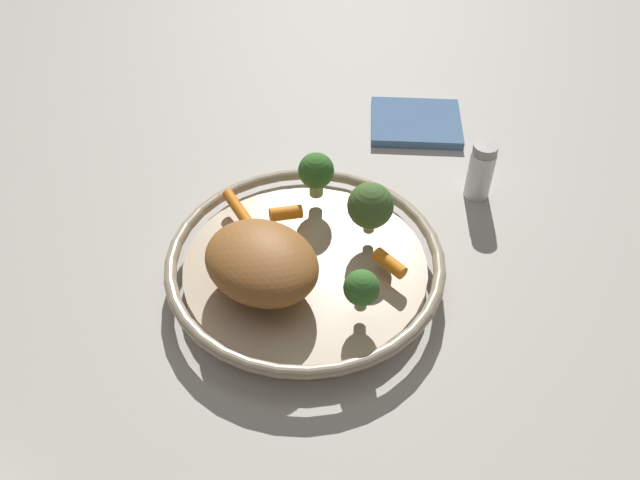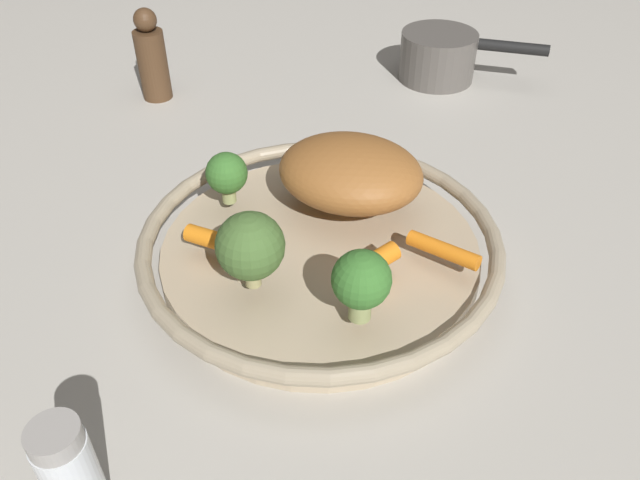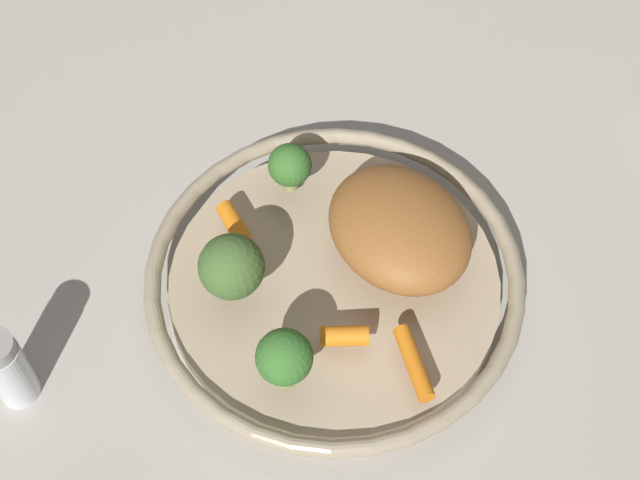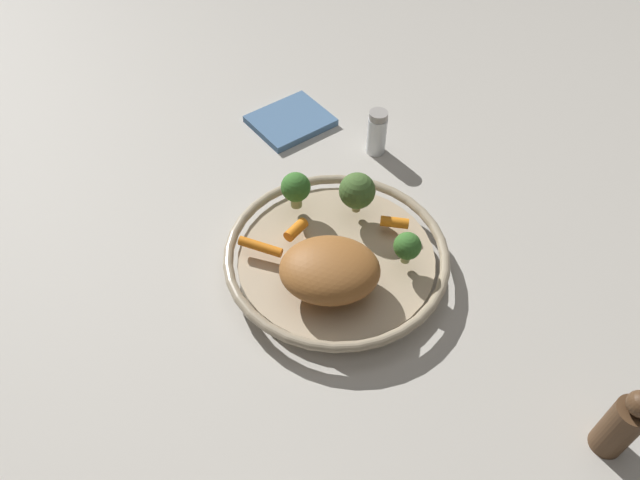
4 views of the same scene
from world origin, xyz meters
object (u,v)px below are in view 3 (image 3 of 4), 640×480
Objects in this scene: baby_carrot_left at (345,336)px; broccoli_floret_mid at (231,267)px; broccoli_floret_large at (284,358)px; broccoli_floret_edge at (290,166)px; baby_carrot_near_rim at (414,363)px; baby_carrot_right at (234,223)px; serving_bowl at (334,283)px; roast_chicken_piece at (400,228)px; salt_shaker at (7,369)px.

baby_carrot_left is 0.59× the size of broccoli_floret_mid.
broccoli_floret_large is 0.20m from broccoli_floret_edge.
baby_carrot_near_rim is 0.22m from broccoli_floret_edge.
baby_carrot_near_rim is 0.11m from broccoli_floret_large.
baby_carrot_left reaches higher than baby_carrot_near_rim.
baby_carrot_right is 0.64× the size of baby_carrot_near_rim.
baby_carrot_right is 0.16m from broccoli_floret_large.
baby_carrot_near_rim is at bearing 4.59° from baby_carrot_right.
broccoli_floret_edge is (-0.15, 0.08, 0.02)m from baby_carrot_left.
serving_bowl is 4.87× the size of broccoli_floret_mid.
broccoli_floret_large is (0.15, -0.07, 0.03)m from baby_carrot_right.
broccoli_floret_edge is at bearing 159.77° from serving_bowl.
roast_chicken_piece reaches higher than salt_shaker.
salt_shaker is at bearing -133.34° from baby_carrot_near_rim.
broccoli_floret_large is (-0.07, -0.09, 0.03)m from baby_carrot_near_rim.
serving_bowl is at bearing 60.03° from broccoli_floret_mid.
salt_shaker is (-0.18, -0.22, -0.01)m from baby_carrot_left.
broccoli_floret_edge is (-0.10, 0.04, 0.05)m from serving_bowl.
baby_carrot_left is at bearing -156.55° from baby_carrot_near_rim.
baby_carrot_left is 0.47× the size of salt_shaker.
broccoli_floret_large is at bearing -97.79° from baby_carrot_left.
broccoli_floret_large is 0.91× the size of broccoli_floret_mid.
baby_carrot_left reaches higher than baby_carrot_right.
broccoli_floret_mid reaches higher than roast_chicken_piece.
roast_chicken_piece is at bearing 99.48° from broccoli_floret_large.
salt_shaker is at bearing -112.03° from broccoli_floret_mid.
roast_chicken_piece is 2.67× the size of broccoli_floret_edge.
broccoli_floret_edge is (-0.21, 0.05, 0.02)m from baby_carrot_near_rim.
broccoli_floret_edge reaches higher than baby_carrot_near_rim.
broccoli_floret_large is 0.10m from broccoli_floret_mid.
serving_bowl is 0.13m from broccoli_floret_large.
broccoli_floret_mid reaches higher than broccoli_floret_large.
broccoli_floret_mid reaches higher than broccoli_floret_edge.
broccoli_floret_edge is at bearing 85.44° from salt_shaker.
serving_bowl is at bearing 19.55° from baby_carrot_right.
serving_bowl is 0.08m from roast_chicken_piece.
salt_shaker is (-0.14, -0.33, -0.03)m from roast_chicken_piece.
broccoli_floret_edge reaches higher than baby_carrot_left.
baby_carrot_right reaches higher than serving_bowl.
serving_bowl is 6.44× the size of broccoli_floret_edge.
roast_chicken_piece is at bearing 38.58° from baby_carrot_right.
baby_carrot_left is 0.78× the size of broccoli_floret_edge.
baby_carrot_left is (0.06, -0.04, 0.03)m from serving_bowl.
salt_shaker is at bearing -113.54° from roast_chicken_piece.
broccoli_floret_large is at bearing -25.21° from baby_carrot_right.
baby_carrot_right is 0.68× the size of broccoli_floret_large.
broccoli_floret_edge is 0.76× the size of broccoli_floret_mid.
baby_carrot_near_rim is 0.17m from broccoli_floret_mid.
broccoli_floret_large is 0.73× the size of salt_shaker.
baby_carrot_right is 0.82× the size of broccoli_floret_edge.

